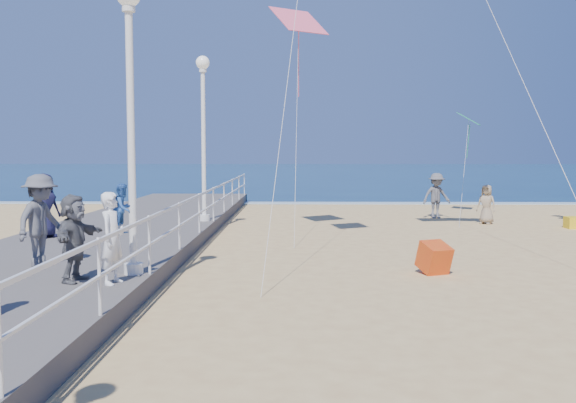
{
  "coord_description": "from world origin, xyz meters",
  "views": [
    {
      "loc": [
        -2.27,
        -11.77,
        2.71
      ],
      "look_at": [
        -2.5,
        2.0,
        1.6
      ],
      "focal_mm": 40.0,
      "sensor_mm": 36.0,
      "label": 1
    }
  ],
  "objects_px": {
    "spectator_2": "(41,221)",
    "lamp_post_mid": "(130,98)",
    "woman_holding_toddler": "(113,238)",
    "spectator_4": "(45,206)",
    "toddler_held": "(123,209)",
    "spectator_5": "(74,238)",
    "lamp_post_far": "(203,120)",
    "beach_chair_right": "(574,223)",
    "beach_walker_c": "(486,204)",
    "box_kite": "(434,261)",
    "beach_walker_a": "(436,196)"
  },
  "relations": [
    {
      "from": "spectator_2",
      "to": "lamp_post_mid",
      "type": "bearing_deg",
      "value": -90.49
    },
    {
      "from": "woman_holding_toddler",
      "to": "spectator_4",
      "type": "relative_size",
      "value": 0.94
    },
    {
      "from": "lamp_post_mid",
      "to": "toddler_held",
      "type": "height_order",
      "value": "lamp_post_mid"
    },
    {
      "from": "woman_holding_toddler",
      "to": "spectator_4",
      "type": "xyz_separation_m",
      "value": [
        -3.49,
        5.8,
        0.05
      ]
    },
    {
      "from": "toddler_held",
      "to": "spectator_5",
      "type": "relative_size",
      "value": 0.57
    },
    {
      "from": "toddler_held",
      "to": "lamp_post_far",
      "type": "bearing_deg",
      "value": 13.1
    },
    {
      "from": "lamp_post_far",
      "to": "beach_chair_right",
      "type": "xyz_separation_m",
      "value": [
        12.62,
        1.42,
        -3.46
      ]
    },
    {
      "from": "spectator_5",
      "to": "beach_walker_c",
      "type": "bearing_deg",
      "value": -33.18
    },
    {
      "from": "spectator_2",
      "to": "toddler_held",
      "type": "bearing_deg",
      "value": -106.43
    },
    {
      "from": "woman_holding_toddler",
      "to": "beach_chair_right",
      "type": "distance_m",
      "value": 17.07
    },
    {
      "from": "lamp_post_far",
      "to": "woman_holding_toddler",
      "type": "relative_size",
      "value": 3.34
    },
    {
      "from": "toddler_held",
      "to": "woman_holding_toddler",
      "type": "bearing_deg",
      "value": 147.94
    },
    {
      "from": "spectator_4",
      "to": "box_kite",
      "type": "distance_m",
      "value": 10.09
    },
    {
      "from": "spectator_5",
      "to": "beach_walker_c",
      "type": "distance_m",
      "value": 16.51
    },
    {
      "from": "woman_holding_toddler",
      "to": "spectator_4",
      "type": "bearing_deg",
      "value": 43.94
    },
    {
      "from": "beach_walker_c",
      "to": "beach_chair_right",
      "type": "distance_m",
      "value": 3.01
    },
    {
      "from": "lamp_post_far",
      "to": "spectator_5",
      "type": "height_order",
      "value": "lamp_post_far"
    },
    {
      "from": "spectator_5",
      "to": "box_kite",
      "type": "xyz_separation_m",
      "value": [
        6.9,
        2.83,
        -0.87
      ]
    },
    {
      "from": "lamp_post_mid",
      "to": "beach_walker_a",
      "type": "xyz_separation_m",
      "value": [
        8.57,
        13.77,
        -2.77
      ]
    },
    {
      "from": "spectator_2",
      "to": "beach_walker_c",
      "type": "distance_m",
      "value": 16.3
    },
    {
      "from": "woman_holding_toddler",
      "to": "beach_chair_right",
      "type": "xyz_separation_m",
      "value": [
        12.75,
        11.31,
        -1.0
      ]
    },
    {
      "from": "spectator_4",
      "to": "spectator_5",
      "type": "bearing_deg",
      "value": -122.95
    },
    {
      "from": "woman_holding_toddler",
      "to": "beach_walker_a",
      "type": "bearing_deg",
      "value": -17.74
    },
    {
      "from": "box_kite",
      "to": "beach_chair_right",
      "type": "relative_size",
      "value": 1.09
    },
    {
      "from": "beach_walker_c",
      "to": "spectator_2",
      "type": "bearing_deg",
      "value": -97.86
    },
    {
      "from": "woman_holding_toddler",
      "to": "beach_chair_right",
      "type": "relative_size",
      "value": 2.9
    },
    {
      "from": "lamp_post_far",
      "to": "toddler_held",
      "type": "xyz_separation_m",
      "value": [
        0.03,
        -9.74,
        -1.97
      ]
    },
    {
      "from": "lamp_post_far",
      "to": "beach_walker_a",
      "type": "height_order",
      "value": "lamp_post_far"
    },
    {
      "from": "spectator_4",
      "to": "beach_walker_a",
      "type": "height_order",
      "value": "spectator_4"
    },
    {
      "from": "woman_holding_toddler",
      "to": "spectator_2",
      "type": "height_order",
      "value": "spectator_2"
    },
    {
      "from": "spectator_2",
      "to": "box_kite",
      "type": "distance_m",
      "value": 8.24
    },
    {
      "from": "woman_holding_toddler",
      "to": "toddler_held",
      "type": "xyz_separation_m",
      "value": [
        0.15,
        0.15,
        0.49
      ]
    },
    {
      "from": "woman_holding_toddler",
      "to": "spectator_2",
      "type": "bearing_deg",
      "value": 62.7
    },
    {
      "from": "spectator_2",
      "to": "spectator_4",
      "type": "distance_m",
      "value": 4.5
    },
    {
      "from": "beach_walker_c",
      "to": "beach_chair_right",
      "type": "height_order",
      "value": "beach_walker_c"
    },
    {
      "from": "spectator_5",
      "to": "beach_walker_c",
      "type": "xyz_separation_m",
      "value": [
        10.83,
        12.45,
        -0.45
      ]
    },
    {
      "from": "spectator_4",
      "to": "beach_chair_right",
      "type": "height_order",
      "value": "spectator_4"
    },
    {
      "from": "box_kite",
      "to": "beach_chair_right",
      "type": "height_order",
      "value": "box_kite"
    },
    {
      "from": "spectator_4",
      "to": "lamp_post_mid",
      "type": "bearing_deg",
      "value": -112.76
    },
    {
      "from": "woman_holding_toddler",
      "to": "box_kite",
      "type": "bearing_deg",
      "value": -51.03
    },
    {
      "from": "spectator_5",
      "to": "beach_walker_a",
      "type": "height_order",
      "value": "spectator_5"
    },
    {
      "from": "beach_chair_right",
      "to": "spectator_4",
      "type": "bearing_deg",
      "value": -161.26
    },
    {
      "from": "toddler_held",
      "to": "spectator_2",
      "type": "distance_m",
      "value": 2.52
    },
    {
      "from": "lamp_post_mid",
      "to": "beach_walker_c",
      "type": "height_order",
      "value": "lamp_post_mid"
    },
    {
      "from": "beach_walker_c",
      "to": "lamp_post_mid",
      "type": "bearing_deg",
      "value": -90.84
    },
    {
      "from": "spectator_4",
      "to": "box_kite",
      "type": "bearing_deg",
      "value": -75.17
    },
    {
      "from": "woman_holding_toddler",
      "to": "spectator_4",
      "type": "distance_m",
      "value": 6.77
    },
    {
      "from": "spectator_2",
      "to": "beach_walker_c",
      "type": "bearing_deg",
      "value": -28.39
    },
    {
      "from": "lamp_post_far",
      "to": "toddler_held",
      "type": "height_order",
      "value": "lamp_post_far"
    },
    {
      "from": "toddler_held",
      "to": "spectator_2",
      "type": "height_order",
      "value": "spectator_2"
    }
  ]
}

